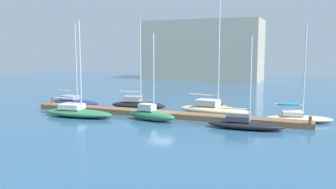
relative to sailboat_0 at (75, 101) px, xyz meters
name	(u,v)px	position (x,y,z in m)	size (l,w,h in m)	color
ground_plane	(160,117)	(12.66, -3.01, -0.48)	(120.00, 120.00, 0.00)	#2D567A
dock_pier	(160,114)	(12.66, -3.01, -0.22)	(28.83, 1.69, 0.52)	brown
dock_piling_near_end	(53,102)	(-1.36, -2.31, 0.10)	(0.28, 0.28, 1.15)	brown
dock_piling_far_end	(310,123)	(26.67, -3.70, 0.10)	(0.28, 0.28, 1.15)	brown
sailboat_0	(75,101)	(0.00, 0.00, 0.00)	(7.12, 2.77, 9.62)	navy
sailboat_1	(78,112)	(5.07, -6.29, 0.04)	(7.60, 2.68, 9.47)	#2D7047
sailboat_2	(138,104)	(8.53, 0.04, 0.14)	(6.45, 2.55, 9.93)	black
sailboat_3	(151,114)	(12.65, -5.22, 0.16)	(5.17, 2.16, 8.20)	#2D7047
sailboat_4	(214,109)	(17.30, 0.09, 0.16)	(7.84, 3.09, 12.40)	beige
sailboat_5	(245,124)	(21.53, -5.53, -0.01)	(6.53, 2.27, 7.80)	black
sailboat_6	(298,117)	(25.56, -0.60, 0.00)	(6.34, 3.22, 9.13)	beige
mooring_buoy_orange	(224,108)	(17.67, 3.06, -0.17)	(0.62, 0.62, 0.62)	orange
harbor_building_distant	(203,50)	(3.57, 41.14, 5.95)	(25.29, 10.17, 12.85)	#BCB299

